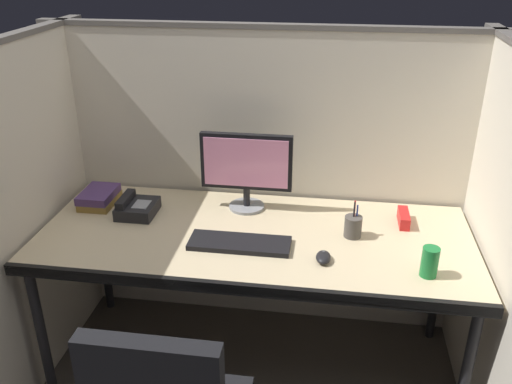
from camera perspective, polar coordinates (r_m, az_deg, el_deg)
The scene contains 12 objects.
cubicle_partition_rear at distance 2.76m, azimuth 1.20°, elevation 1.00°, with size 2.21×0.06×1.57m.
cubicle_partition_left at distance 2.61m, azimuth -22.70°, elevation -2.62°, with size 0.06×1.41×1.57m.
cubicle_partition_right at distance 2.36m, azimuth 24.19°, elevation -5.91°, with size 0.06×1.41×1.57m.
desk at distance 2.41m, azimuth -0.22°, elevation -5.58°, with size 1.90×0.80×0.74m.
monitor_center at distance 2.53m, azimuth -1.02°, elevation 2.71°, with size 0.43×0.17×0.37m.
keyboard_main at distance 2.30m, azimuth -1.73°, elevation -5.42°, with size 0.43×0.15×0.02m, color black.
computer_mouse at distance 2.21m, azimuth 7.10°, elevation -6.84°, with size 0.06×0.10×0.04m.
red_stapler at distance 2.55m, azimuth 15.27°, elevation -2.66°, with size 0.04×0.15×0.06m, color red.
desk_phone at distance 2.60m, azimuth -12.48°, elevation -1.61°, with size 0.17×0.19×0.09m.
pen_cup at distance 2.39m, azimuth 10.18°, elevation -3.58°, with size 0.08×0.08×0.17m.
book_stack at distance 2.74m, azimuth -16.19°, elevation -0.54°, with size 0.15×0.21×0.07m.
soda_can at distance 2.18m, azimuth 17.82°, elevation -7.02°, with size 0.07×0.07×0.12m, color #197233.
Camera 1 is at (0.31, -1.76, 1.92)m, focal length 38.00 mm.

